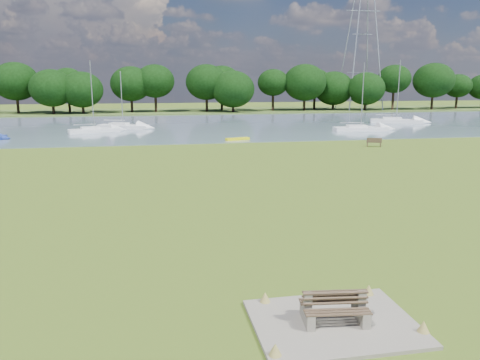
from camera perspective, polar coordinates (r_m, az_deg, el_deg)
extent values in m
plane|color=#606623|center=(25.67, -0.36, -2.04)|extent=(220.00, 220.00, 0.00)
cube|color=slate|center=(66.93, -6.89, 6.61)|extent=(220.00, 40.00, 0.10)
cube|color=#4C6626|center=(96.79, -8.14, 8.23)|extent=(220.00, 20.00, 0.40)
cube|color=gray|center=(12.98, 11.35, -16.72)|extent=(4.20, 3.20, 0.10)
cube|color=gray|center=(12.70, 8.21, -15.97)|extent=(0.32, 1.00, 0.41)
cube|color=gray|center=(12.53, 8.26, -14.45)|extent=(0.23, 0.19, 0.52)
cube|color=gray|center=(13.05, 14.50, -15.43)|extent=(0.32, 1.00, 0.41)
cube|color=gray|center=(12.88, 14.59, -13.94)|extent=(0.23, 0.19, 0.52)
cube|color=brown|center=(12.49, 11.83, -15.49)|extent=(1.72, 0.57, 0.04)
cube|color=brown|center=(12.57, 11.59, -13.86)|extent=(1.70, 0.32, 0.41)
cube|color=brown|center=(13.03, 11.07, -14.25)|extent=(1.72, 0.57, 0.04)
cube|color=brown|center=(12.70, 11.40, -13.57)|extent=(1.70, 0.32, 0.41)
cube|color=brown|center=(46.76, 15.26, 4.22)|extent=(0.22, 0.42, 0.43)
cube|color=brown|center=(46.89, 16.75, 4.15)|extent=(0.22, 0.42, 0.43)
cube|color=brown|center=(46.80, 16.02, 4.45)|extent=(1.47, 0.90, 0.05)
cube|color=brown|center=(46.58, 16.06, 4.69)|extent=(1.34, 0.54, 0.42)
cube|color=#E6E50A|center=(49.67, -0.31, 5.03)|extent=(2.65, 1.16, 0.26)
cylinder|color=gray|center=(101.27, 13.99, 17.02)|extent=(0.25, 0.25, 30.83)
cylinder|color=gray|center=(103.39, 16.59, 16.77)|extent=(0.25, 0.25, 30.83)
cylinder|color=gray|center=(105.79, 12.83, 16.84)|extent=(0.25, 0.25, 30.83)
cylinder|color=gray|center=(107.81, 15.35, 16.62)|extent=(0.25, 0.25, 30.83)
cube|color=gray|center=(105.05, 14.83, 19.32)|extent=(7.42, 0.16, 0.16)
cylinder|color=black|center=(96.05, -26.41, 8.13)|extent=(0.44, 0.44, 3.11)
ellipsoid|color=black|center=(95.95, -26.62, 10.39)|extent=(7.93, 7.93, 6.74)
cylinder|color=black|center=(94.43, -22.28, 8.51)|extent=(0.44, 0.44, 3.36)
ellipsoid|color=black|center=(94.33, -22.49, 11.00)|extent=(6.17, 6.17, 5.24)
cylinder|color=black|center=(93.30, -18.03, 8.86)|extent=(0.44, 0.44, 3.62)
ellipsoid|color=black|center=(93.20, -18.21, 11.57)|extent=(7.05, 7.05, 5.99)
cylinder|color=black|center=(92.71, -13.67, 8.86)|extent=(0.44, 0.44, 2.86)
ellipsoid|color=black|center=(92.61, -13.78, 11.01)|extent=(7.93, 7.93, 6.74)
cylinder|color=black|center=(92.63, -9.30, 9.11)|extent=(0.44, 0.44, 3.11)
ellipsoid|color=black|center=(92.52, -9.38, 11.46)|extent=(6.17, 6.17, 5.24)
cylinder|color=black|center=(93.08, -4.93, 9.32)|extent=(0.44, 0.44, 3.36)
ellipsoid|color=black|center=(92.97, -4.98, 11.85)|extent=(7.05, 7.05, 5.99)
cylinder|color=black|center=(94.04, -0.63, 9.46)|extent=(0.44, 0.44, 3.62)
ellipsoid|color=black|center=(93.94, -0.64, 12.16)|extent=(7.93, 7.93, 6.74)
cylinder|color=black|center=(95.53, 3.56, 9.25)|extent=(0.44, 0.44, 2.86)
ellipsoid|color=black|center=(95.43, 3.59, 11.35)|extent=(6.17, 6.17, 5.24)
cylinder|color=black|center=(97.48, 7.61, 9.30)|extent=(0.44, 0.44, 3.11)
ellipsoid|color=black|center=(97.38, 7.67, 11.54)|extent=(7.05, 7.05, 5.99)
cylinder|color=black|center=(99.89, 11.48, 9.31)|extent=(0.44, 0.44, 3.36)
ellipsoid|color=black|center=(99.79, 11.58, 11.66)|extent=(7.93, 7.93, 6.74)
cylinder|color=black|center=(102.71, 15.15, 9.27)|extent=(0.44, 0.44, 3.62)
ellipsoid|color=black|center=(102.63, 15.28, 11.74)|extent=(6.17, 6.17, 5.24)
cylinder|color=black|center=(105.95, 18.59, 8.93)|extent=(0.44, 0.44, 2.86)
ellipsoid|color=black|center=(105.85, 18.72, 10.82)|extent=(7.05, 7.05, 5.99)
cylinder|color=black|center=(109.52, 21.83, 8.85)|extent=(0.44, 0.44, 3.11)
ellipsoid|color=black|center=(109.43, 21.99, 10.83)|extent=(7.93, 7.93, 6.74)
cylinder|color=black|center=(113.40, 24.86, 8.75)|extent=(0.44, 0.44, 3.36)
ellipsoid|color=black|center=(113.32, 25.05, 10.82)|extent=(6.17, 6.17, 5.24)
cube|color=white|center=(59.85, -17.34, 5.87)|extent=(6.15, 3.45, 0.64)
cube|color=white|center=(59.72, -17.81, 6.21)|extent=(2.38, 1.89, 0.41)
cylinder|color=#A5A8AD|center=(59.58, -17.60, 9.85)|extent=(0.11, 0.11, 8.05)
cube|color=white|center=(61.07, 14.52, 6.15)|extent=(6.89, 2.47, 0.65)
cube|color=white|center=(60.85, 14.05, 6.52)|extent=(2.48, 1.69, 0.42)
cylinder|color=#A5A8AD|center=(60.82, 14.72, 9.97)|extent=(0.11, 0.11, 7.88)
cube|color=white|center=(73.84, 18.52, 6.91)|extent=(7.63, 4.75, 0.74)
cube|color=white|center=(73.74, 18.08, 7.28)|extent=(3.02, 2.50, 0.48)
cylinder|color=#A5A8AD|center=(73.62, 18.75, 10.36)|extent=(0.13, 0.13, 8.61)
cube|color=white|center=(63.63, -14.07, 6.41)|extent=(6.82, 4.24, 0.68)
cube|color=white|center=(63.83, -14.52, 6.78)|extent=(2.69, 2.23, 0.44)
cylinder|color=#A5A8AD|center=(63.40, -14.23, 9.63)|extent=(0.12, 0.12, 6.86)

